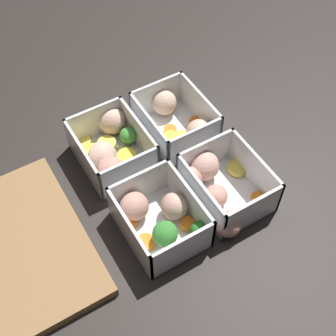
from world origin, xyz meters
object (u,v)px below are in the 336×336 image
container_near_left (218,186)px  container_far_right (111,148)px  container_near_right (177,121)px  container_far_left (160,218)px

container_near_left → container_far_right: 0.20m
container_far_right → container_near_right: bearing=-91.7°
container_near_left → container_far_right: (0.16, 0.11, -0.00)m
container_near_right → container_far_right: size_ratio=0.91×
container_near_left → container_far_left: 0.11m
container_near_right → container_far_right: bearing=88.3°
container_near_right → container_far_right: (0.00, 0.13, 0.00)m
container_near_left → container_far_left: (-0.00, 0.11, 0.00)m
container_near_left → container_far_left: same height
container_near_right → container_far_left: same height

